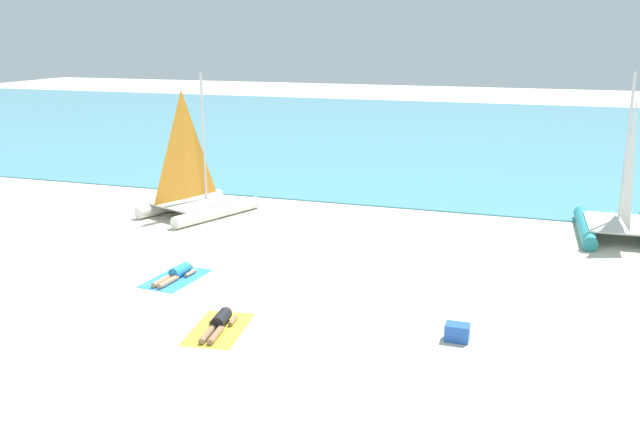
{
  "coord_description": "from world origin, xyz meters",
  "views": [
    {
      "loc": [
        6.07,
        -13.45,
        6.26
      ],
      "look_at": [
        0.0,
        4.84,
        1.2
      ],
      "focal_mm": 38.92,
      "sensor_mm": 36.0,
      "label": 1
    }
  ],
  "objects_px": {
    "sailboat_white": "(195,194)",
    "sunbather_left": "(177,273)",
    "towel_right": "(219,329)",
    "sailboat_teal": "(622,214)",
    "towel_left": "(176,278)",
    "sunbather_right": "(219,322)",
    "cooler_box": "(457,332)"
  },
  "relations": [
    {
      "from": "sailboat_teal",
      "to": "cooler_box",
      "type": "relative_size",
      "value": 10.19
    },
    {
      "from": "towel_left",
      "to": "cooler_box",
      "type": "xyz_separation_m",
      "value": [
        7.49,
        -1.46,
        0.17
      ]
    },
    {
      "from": "sailboat_teal",
      "to": "sunbather_left",
      "type": "bearing_deg",
      "value": -148.38
    },
    {
      "from": "sunbather_left",
      "to": "sunbather_right",
      "type": "distance_m",
      "value": 3.55
    },
    {
      "from": "sailboat_teal",
      "to": "cooler_box",
      "type": "distance_m",
      "value": 9.96
    },
    {
      "from": "towel_left",
      "to": "sunbather_right",
      "type": "relative_size",
      "value": 1.21
    },
    {
      "from": "sailboat_teal",
      "to": "sunbather_left",
      "type": "height_order",
      "value": "sailboat_teal"
    },
    {
      "from": "towel_right",
      "to": "cooler_box",
      "type": "distance_m",
      "value": 5.11
    },
    {
      "from": "sailboat_teal",
      "to": "towel_left",
      "type": "relative_size",
      "value": 2.68
    },
    {
      "from": "cooler_box",
      "to": "sunbather_right",
      "type": "bearing_deg",
      "value": -168.63
    },
    {
      "from": "towel_left",
      "to": "sunbather_left",
      "type": "relative_size",
      "value": 1.21
    },
    {
      "from": "sailboat_white",
      "to": "sunbather_left",
      "type": "bearing_deg",
      "value": -44.67
    },
    {
      "from": "sailboat_teal",
      "to": "towel_right",
      "type": "distance_m",
      "value": 13.55
    },
    {
      "from": "sailboat_white",
      "to": "sunbather_left",
      "type": "distance_m",
      "value": 6.62
    },
    {
      "from": "sunbather_left",
      "to": "towel_right",
      "type": "height_order",
      "value": "sunbather_left"
    },
    {
      "from": "towel_right",
      "to": "cooler_box",
      "type": "height_order",
      "value": "cooler_box"
    },
    {
      "from": "sunbather_left",
      "to": "cooler_box",
      "type": "xyz_separation_m",
      "value": [
        7.49,
        -1.53,
        0.05
      ]
    },
    {
      "from": "sailboat_teal",
      "to": "towel_right",
      "type": "relative_size",
      "value": 2.68
    },
    {
      "from": "towel_left",
      "to": "sunbather_right",
      "type": "distance_m",
      "value": 3.51
    },
    {
      "from": "sailboat_white",
      "to": "sunbather_left",
      "type": "height_order",
      "value": "sailboat_white"
    },
    {
      "from": "sunbather_right",
      "to": "sailboat_white",
      "type": "bearing_deg",
      "value": 113.18
    },
    {
      "from": "sunbather_left",
      "to": "cooler_box",
      "type": "height_order",
      "value": "cooler_box"
    },
    {
      "from": "towel_left",
      "to": "sunbather_left",
      "type": "xyz_separation_m",
      "value": [
        0.01,
        0.07,
        0.13
      ]
    },
    {
      "from": "sunbather_left",
      "to": "towel_right",
      "type": "xyz_separation_m",
      "value": [
        2.49,
        -2.6,
        -0.13
      ]
    },
    {
      "from": "sailboat_teal",
      "to": "towel_right",
      "type": "height_order",
      "value": "sailboat_teal"
    },
    {
      "from": "towel_left",
      "to": "sunbather_left",
      "type": "bearing_deg",
      "value": 84.7
    },
    {
      "from": "cooler_box",
      "to": "sunbather_left",
      "type": "bearing_deg",
      "value": 168.47
    },
    {
      "from": "towel_right",
      "to": "sunbather_right",
      "type": "height_order",
      "value": "sunbather_right"
    },
    {
      "from": "towel_left",
      "to": "cooler_box",
      "type": "height_order",
      "value": "cooler_box"
    },
    {
      "from": "sailboat_white",
      "to": "cooler_box",
      "type": "bearing_deg",
      "value": -15.21
    },
    {
      "from": "sailboat_white",
      "to": "sailboat_teal",
      "type": "height_order",
      "value": "sailboat_teal"
    },
    {
      "from": "sailboat_white",
      "to": "cooler_box",
      "type": "distance_m",
      "value": 12.67
    }
  ]
}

